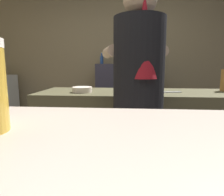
{
  "coord_description": "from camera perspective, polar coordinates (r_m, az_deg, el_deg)",
  "views": [
    {
      "loc": [
        0.1,
        -1.24,
        1.14
      ],
      "look_at": [
        0.06,
        -0.75,
        1.06
      ],
      "focal_mm": 31.9,
      "sensor_mm": 36.0,
      "label": 1
    }
  ],
  "objects": [
    {
      "name": "wall_back",
      "position": [
        3.45,
        2.99,
        12.55
      ],
      "size": [
        5.2,
        0.1,
        2.7
      ],
      "primitive_type": "cube",
      "color": "#8E7D5C",
      "rests_on": "ground"
    },
    {
      "name": "prep_counter",
      "position": [
        1.95,
        11.87,
        -11.71
      ],
      "size": [
        2.1,
        0.6,
        0.91
      ],
      "primitive_type": "cube",
      "color": "#4A462E",
      "rests_on": "ground"
    },
    {
      "name": "back_shelf",
      "position": [
        3.21,
        4.02,
        -0.83
      ],
      "size": [
        0.94,
        0.36,
        1.18
      ],
      "primitive_type": "cube",
      "color": "#353242",
      "rests_on": "ground"
    },
    {
      "name": "bartender",
      "position": [
        1.36,
        7.59,
        1.69
      ],
      "size": [
        0.48,
        0.55,
        1.67
      ],
      "rotation": [
        0.0,
        0.0,
        1.81
      ],
      "color": "#33353C",
      "rests_on": "ground"
    },
    {
      "name": "mixing_bowl",
      "position": [
        1.78,
        -8.55,
        2.4
      ],
      "size": [
        0.17,
        0.17,
        0.05
      ],
      "primitive_type": "cylinder",
      "color": "beige",
      "rests_on": "prep_counter"
    },
    {
      "name": "chefs_knife",
      "position": [
        1.8,
        15.79,
        1.62
      ],
      "size": [
        0.24,
        0.09,
        0.01
      ],
      "primitive_type": "cube",
      "rotation": [
        0.0,
        0.0,
        0.24
      ],
      "color": "silver",
      "rests_on": "prep_counter"
    },
    {
      "name": "bottle_hot_sauce",
      "position": [
        3.29,
        -2.96,
        10.94
      ],
      "size": [
        0.05,
        0.05,
        0.18
      ],
      "color": "#2D5197",
      "rests_on": "back_shelf"
    },
    {
      "name": "bottle_olive_oil",
      "position": [
        3.13,
        5.94,
        11.44
      ],
      "size": [
        0.06,
        0.06,
        0.25
      ],
      "color": "red",
      "rests_on": "back_shelf"
    }
  ]
}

